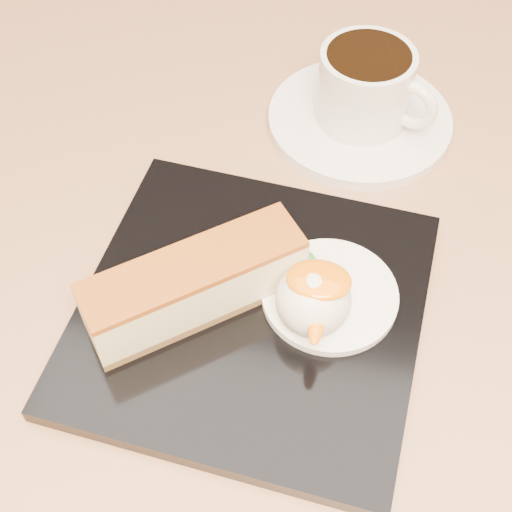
% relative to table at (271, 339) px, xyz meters
% --- Properties ---
extents(table, '(0.80, 0.80, 0.72)m').
position_rel_table_xyz_m(table, '(0.00, 0.00, 0.00)').
color(table, black).
rests_on(table, ground).
extents(dessert_plate, '(0.24, 0.24, 0.01)m').
position_rel_table_xyz_m(dessert_plate, '(-0.00, -0.08, 0.16)').
color(dessert_plate, black).
rests_on(dessert_plate, table).
extents(cheesecake, '(0.14, 0.12, 0.05)m').
position_rel_table_xyz_m(cheesecake, '(-0.04, -0.08, 0.19)').
color(cheesecake, brown).
rests_on(cheesecake, dessert_plate).
extents(cream_smear, '(0.09, 0.09, 0.01)m').
position_rel_table_xyz_m(cream_smear, '(0.05, -0.06, 0.17)').
color(cream_smear, white).
rests_on(cream_smear, dessert_plate).
extents(ice_cream_scoop, '(0.05, 0.05, 0.05)m').
position_rel_table_xyz_m(ice_cream_scoop, '(0.04, -0.08, 0.19)').
color(ice_cream_scoop, white).
rests_on(ice_cream_scoop, cream_smear).
extents(mango_sauce, '(0.04, 0.03, 0.01)m').
position_rel_table_xyz_m(mango_sauce, '(0.04, -0.08, 0.21)').
color(mango_sauce, orange).
rests_on(mango_sauce, ice_cream_scoop).
extents(mint_sprig, '(0.04, 0.03, 0.00)m').
position_rel_table_xyz_m(mint_sprig, '(0.02, -0.04, 0.17)').
color(mint_sprig, green).
rests_on(mint_sprig, cream_smear).
extents(saucer, '(0.15, 0.15, 0.01)m').
position_rel_table_xyz_m(saucer, '(0.05, 0.12, 0.16)').
color(saucer, white).
rests_on(saucer, table).
extents(coffee_cup, '(0.10, 0.07, 0.06)m').
position_rel_table_xyz_m(coffee_cup, '(0.05, 0.12, 0.20)').
color(coffee_cup, white).
rests_on(coffee_cup, saucer).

